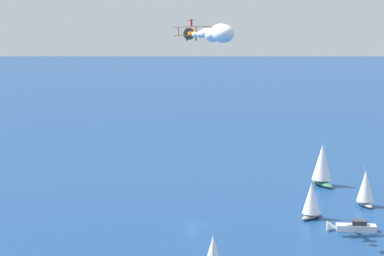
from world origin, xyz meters
TOP-DOWN VIEW (x-y plane):
  - ground_plane at (0.00, 0.00)m, footprint 2000.00×2000.00m
  - sailboat_near_centre at (14.73, -19.28)m, footprint 6.77×4.39m
  - sailboat_far_stbd at (29.84, -26.16)m, footprint 6.40×5.92m
  - motorboat_inshore at (10.10, -28.44)m, footprint 5.63×9.37m
  - sailboat_trailing at (44.64, -11.58)m, footprint 7.63×8.26m
  - biplane_lead at (0.22, 0.18)m, footprint 6.71×6.47m
  - wingwalker_lead at (0.19, 0.24)m, footprint 1.01×1.23m
  - smoke_trail_lead at (-19.07, -14.94)m, footprint 23.68×19.13m

SIDE VIEW (x-z plane):
  - ground_plane at x=0.00m, z-range 0.00..0.00m
  - motorboat_inshore at x=10.10m, z-range -0.61..2.05m
  - sailboat_near_centre at x=14.73m, z-range -0.37..8.05m
  - sailboat_far_stbd at x=29.84m, z-range -0.38..8.42m
  - sailboat_trailing at x=44.64m, z-range -0.49..10.86m
  - biplane_lead at x=0.22m, z-range 35.26..38.84m
  - smoke_trail_lead at x=-19.07m, z-range 35.67..38.60m
  - wingwalker_lead at x=0.19m, z-range 38.44..39.97m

